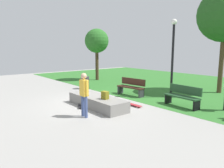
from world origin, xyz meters
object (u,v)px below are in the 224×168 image
object	(u,v)px
backpack_on_ledge	(105,95)
lamp_post	(173,50)
tree_broad_elm	(97,41)
park_bench_near_lamppost	(131,86)
skater_performing_trick	(84,92)
park_bench_by_oak	(183,96)
skateboard_spare	(134,105)
trash_bin	(85,83)
concrete_ledge	(97,102)
skateboard_by_ledge	(81,105)

from	to	relation	value
backpack_on_ledge	lamp_post	bearing A→B (deg)	-100.31
tree_broad_elm	lamp_post	bearing A→B (deg)	-4.80
backpack_on_ledge	park_bench_near_lamppost	size ratio (longest dim) A/B	0.20
skater_performing_trick	backpack_on_ledge	bearing A→B (deg)	102.07
park_bench_near_lamppost	tree_broad_elm	distance (m)	6.72
backpack_on_ledge	park_bench_by_oak	world-z (taller)	park_bench_by_oak
backpack_on_ledge	skateboard_spare	bearing A→B (deg)	-110.29
park_bench_by_oak	trash_bin	bearing A→B (deg)	-170.21
skater_performing_trick	trash_bin	size ratio (longest dim) A/B	2.14
skater_performing_trick	trash_bin	world-z (taller)	skater_performing_trick
concrete_ledge	park_bench_near_lamppost	xyz separation A→B (m)	(-0.80, 2.81, 0.25)
skateboard_spare	tree_broad_elm	world-z (taller)	tree_broad_elm
backpack_on_ledge	skater_performing_trick	size ratio (longest dim) A/B	0.20
skateboard_spare	lamp_post	bearing A→B (deg)	91.30
skateboard_by_ledge	skateboard_spare	xyz separation A→B (m)	(1.38, 1.87, 0.00)
park_bench_by_oak	tree_broad_elm	size ratio (longest dim) A/B	0.40
skater_performing_trick	concrete_ledge	bearing A→B (deg)	126.29
concrete_ledge	skateboard_by_ledge	size ratio (longest dim) A/B	3.92
skater_performing_trick	park_bench_by_oak	bearing A→B (deg)	70.69
park_bench_near_lamppost	trash_bin	size ratio (longest dim) A/B	2.15
skater_performing_trick	park_bench_by_oak	xyz separation A→B (m)	(1.44, 4.10, -0.47)
skater_performing_trick	skateboard_by_ledge	xyz separation A→B (m)	(-1.29, 0.60, -0.88)
skateboard_by_ledge	park_bench_by_oak	xyz separation A→B (m)	(2.73, 3.50, 0.42)
park_bench_by_oak	tree_broad_elm	bearing A→B (deg)	169.02
park_bench_by_oak	lamp_post	distance (m)	2.64
skateboard_by_ledge	tree_broad_elm	size ratio (longest dim) A/B	0.20
park_bench_by_oak	backpack_on_ledge	bearing A→B (deg)	-119.53
lamp_post	trash_bin	bearing A→B (deg)	-155.71
skateboard_spare	lamp_post	xyz separation A→B (m)	(-0.06, 2.73, 2.35)
skater_performing_trick	park_bench_near_lamppost	size ratio (longest dim) A/B	1.00
tree_broad_elm	trash_bin	size ratio (longest dim) A/B	5.29
concrete_ledge	skateboard_by_ledge	distance (m)	0.73
trash_bin	backpack_on_ledge	bearing A→B (deg)	-22.31
backpack_on_ledge	skateboard_spare	xyz separation A→B (m)	(0.33, 1.34, -0.56)
skater_performing_trick	park_bench_near_lamppost	bearing A→B (deg)	112.49
concrete_ledge	skateboard_by_ledge	bearing A→B (deg)	-129.35
concrete_ledge	tree_broad_elm	xyz separation A→B (m)	(-6.71, 4.69, 2.82)
concrete_ledge	trash_bin	distance (m)	4.40
tree_broad_elm	park_bench_by_oak	bearing A→B (deg)	-10.98
trash_bin	park_bench_by_oak	bearing A→B (deg)	9.79
lamp_post	trash_bin	xyz separation A→B (m)	(-4.85, -2.19, -2.03)
backpack_on_ledge	tree_broad_elm	distance (m)	9.03
park_bench_near_lamppost	lamp_post	bearing A→B (deg)	36.83
trash_bin	skateboard_spare	bearing A→B (deg)	-6.32
concrete_ledge	backpack_on_ledge	world-z (taller)	backpack_on_ledge
lamp_post	concrete_ledge	bearing A→B (deg)	-102.05
skateboard_by_ledge	park_bench_near_lamppost	size ratio (longest dim) A/B	0.49
concrete_ledge	tree_broad_elm	bearing A→B (deg)	145.02
backpack_on_ledge	skateboard_by_ledge	world-z (taller)	backpack_on_ledge
skateboard_spare	park_bench_near_lamppost	bearing A→B (deg)	139.18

